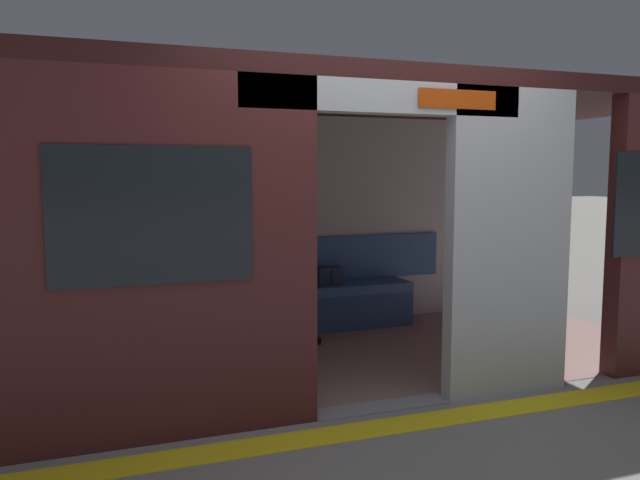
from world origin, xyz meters
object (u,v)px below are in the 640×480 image
object	(u,v)px
handbag	(329,276)
person_seated	(289,265)
bench_seat	(288,298)
train_car	(315,182)
grab_pole_door	(301,246)
book	(248,287)

from	to	relation	value
handbag	person_seated	bearing A→B (deg)	12.17
bench_seat	person_seated	bearing A→B (deg)	87.39
person_seated	handbag	size ratio (longest dim) A/B	4.50
bench_seat	person_seated	distance (m)	0.33
train_car	grab_pole_door	world-z (taller)	train_car
train_car	book	distance (m)	1.46
bench_seat	grab_pole_door	world-z (taller)	grab_pole_door
book	handbag	bearing A→B (deg)	-165.73
grab_pole_door	person_seated	bearing A→B (deg)	-104.36
person_seated	book	bearing A→B (deg)	-17.83
handbag	book	bearing A→B (deg)	-1.75
train_car	person_seated	bearing A→B (deg)	-93.75
person_seated	grab_pole_door	xyz separation A→B (m)	(0.41, 1.61, 0.38)
person_seated	book	world-z (taller)	person_seated
person_seated	grab_pole_door	bearing A→B (deg)	75.64
train_car	book	world-z (taller)	train_car
bench_seat	grab_pole_door	xyz separation A→B (m)	(0.41, 1.66, 0.70)
person_seated	handbag	world-z (taller)	person_seated
bench_seat	handbag	size ratio (longest dim) A/B	9.75
handbag	grab_pole_door	distance (m)	1.97
handbag	grab_pole_door	bearing A→B (deg)	63.34
book	train_car	bearing A→B (deg)	123.25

